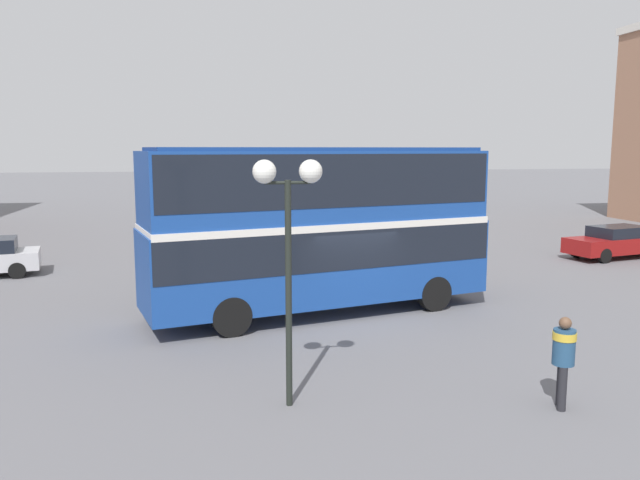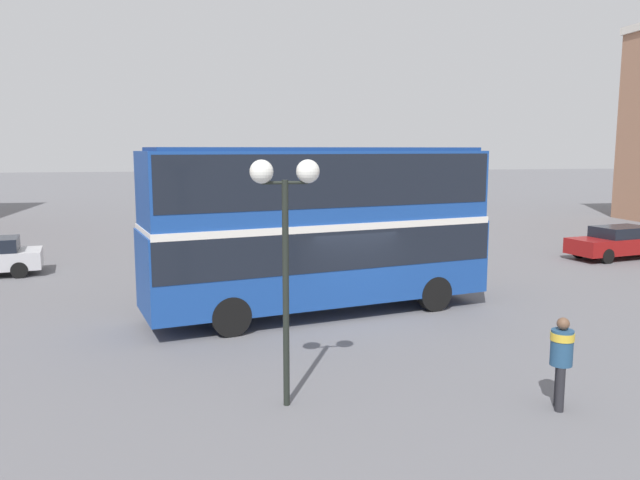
% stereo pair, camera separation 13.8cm
% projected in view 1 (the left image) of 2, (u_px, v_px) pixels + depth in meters
% --- Properties ---
extents(ground_plane, '(240.00, 240.00, 0.00)m').
position_uv_depth(ground_plane, '(353.00, 318.00, 17.94)').
color(ground_plane, slate).
extents(double_decker_bus, '(10.47, 4.90, 4.86)m').
position_uv_depth(double_decker_bus, '(320.00, 220.00, 18.07)').
color(double_decker_bus, '#194293').
rests_on(double_decker_bus, ground_plane).
extents(pedestrian_foreground, '(0.58, 0.58, 1.75)m').
position_uv_depth(pedestrian_foreground, '(564.00, 353.00, 11.56)').
color(pedestrian_foreground, '#232328').
rests_on(pedestrian_foreground, ground_plane).
extents(parked_car_kerb_far, '(4.83, 2.63, 1.42)m').
position_uv_depth(parked_car_kerb_far, '(616.00, 242.00, 27.67)').
color(parked_car_kerb_far, maroon).
rests_on(parked_car_kerb_far, ground_plane).
extents(street_lamp_twin_globe, '(1.27, 0.43, 4.63)m').
position_uv_depth(street_lamp_twin_globe, '(288.00, 206.00, 11.29)').
color(street_lamp_twin_globe, black).
rests_on(street_lamp_twin_globe, ground_plane).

